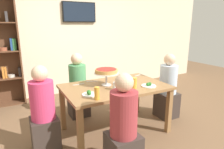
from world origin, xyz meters
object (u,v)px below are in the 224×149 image
object	(u,v)px
diner_head_east	(168,91)
cutlery_spare_fork	(125,76)
deep_dish_pizza_stand	(106,72)
beer_glass_amber_tall	(97,93)
diner_near_left	(123,131)
cutlery_fork_near	(78,84)
salad_plate_far_diner	(90,94)
cutlery_fork_far	(138,75)
cutlery_knife_near	(125,92)
water_glass_clear_near	(115,86)
diner_far_left	(78,90)
television	(79,12)
diner_head_west	(44,115)
cutlery_knife_far	(92,81)
beer_glass_amber_short	(134,83)
salad_plate_spare	(127,79)
salad_plate_near_diner	(149,85)
dining_table	(115,91)

from	to	relation	value
diner_head_east	cutlery_spare_fork	world-z (taller)	diner_head_east
diner_head_east	deep_dish_pizza_stand	xyz separation A→B (m)	(-1.17, 0.09, 0.46)
beer_glass_amber_tall	diner_near_left	bearing A→B (deg)	-73.65
cutlery_fork_near	cutlery_spare_fork	world-z (taller)	same
salad_plate_far_diner	cutlery_spare_fork	distance (m)	1.06
cutlery_fork_far	cutlery_fork_near	bearing A→B (deg)	-16.42
cutlery_spare_fork	cutlery_knife_near	bearing A→B (deg)	55.23
diner_near_left	beer_glass_amber_tall	bearing A→B (deg)	16.35
water_glass_clear_near	cutlery_knife_near	xyz separation A→B (m)	(0.06, -0.17, -0.05)
diner_far_left	cutlery_fork_near	size ratio (longest dim) A/B	6.39
beer_glass_amber_tall	water_glass_clear_near	world-z (taller)	beer_glass_amber_tall
television	deep_dish_pizza_stand	bearing A→B (deg)	-98.80
diner_head_west	cutlery_spare_fork	world-z (taller)	diner_head_west
cutlery_fork_near	cutlery_fork_far	distance (m)	1.13
cutlery_knife_far	beer_glass_amber_short	bearing A→B (deg)	140.80
television	diner_head_east	bearing A→B (deg)	-67.97
salad_plate_spare	beer_glass_amber_short	world-z (taller)	beer_glass_amber_short
television	salad_plate_spare	size ratio (longest dim) A/B	3.58
salad_plate_near_diner	diner_head_east	bearing A→B (deg)	22.09
diner_head_west	water_glass_clear_near	xyz separation A→B (m)	(0.96, -0.17, 0.30)
cutlery_fork_near	cutlery_spare_fork	size ratio (longest dim) A/B	1.00
salad_plate_spare	cutlery_spare_fork	world-z (taller)	salad_plate_spare
salad_plate_near_diner	salad_plate_far_diner	xyz separation A→B (m)	(-0.91, 0.06, 0.00)
beer_glass_amber_short	water_glass_clear_near	size ratio (longest dim) A/B	1.38
cutlery_fork_near	cutlery_fork_far	world-z (taller)	same
salad_plate_far_diner	water_glass_clear_near	distance (m)	0.40
salad_plate_far_diner	cutlery_fork_near	size ratio (longest dim) A/B	1.12
salad_plate_spare	diner_far_left	bearing A→B (deg)	136.46
beer_glass_amber_short	water_glass_clear_near	xyz separation A→B (m)	(-0.27, 0.06, -0.02)
cutlery_fork_near	salad_plate_far_diner	bearing A→B (deg)	87.21
salad_plate_near_diner	beer_glass_amber_tall	size ratio (longest dim) A/B	1.36
cutlery_knife_near	cutlery_fork_far	xyz separation A→B (m)	(0.69, 0.68, 0.00)
diner_head_east	water_glass_clear_near	distance (m)	1.20
diner_head_west	cutlery_knife_near	world-z (taller)	diner_head_west
salad_plate_near_diner	cutlery_knife_far	xyz separation A→B (m)	(-0.64, 0.63, -0.02)
cutlery_knife_far	diner_near_left	bearing A→B (deg)	101.10
beer_glass_amber_tall	cutlery_spare_fork	distance (m)	1.15
dining_table	cutlery_fork_near	xyz separation A→B (m)	(-0.47, 0.31, 0.09)
beer_glass_amber_tall	cutlery_knife_near	world-z (taller)	beer_glass_amber_tall
dining_table	beer_glass_amber_short	world-z (taller)	beer_glass_amber_short
diner_far_left	beer_glass_amber_tall	xyz separation A→B (m)	(-0.14, -1.17, 0.33)
diner_head_west	diner_far_left	size ratio (longest dim) A/B	1.00
television	beer_glass_amber_short	xyz separation A→B (m)	(-0.03, -2.33, -1.09)
salad_plate_spare	water_glass_clear_near	xyz separation A→B (m)	(-0.41, -0.34, 0.03)
cutlery_fork_far	television	bearing A→B (deg)	-93.50
salad_plate_near_diner	cutlery_knife_near	xyz separation A→B (m)	(-0.45, -0.07, -0.02)
salad_plate_spare	cutlery_fork_far	distance (m)	0.38
diner_head_east	diner_head_west	world-z (taller)	same
diner_far_left	cutlery_spare_fork	world-z (taller)	diner_far_left
salad_plate_far_diner	beer_glass_amber_tall	bearing A→B (deg)	-81.84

